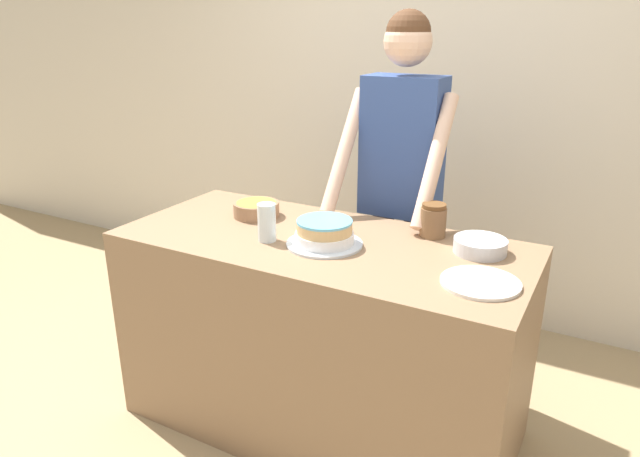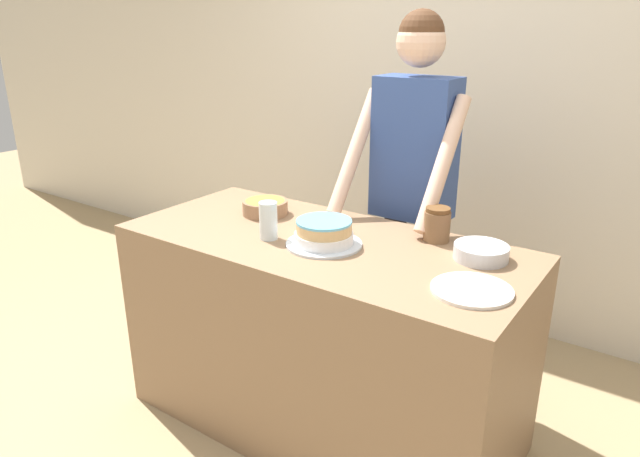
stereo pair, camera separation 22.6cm
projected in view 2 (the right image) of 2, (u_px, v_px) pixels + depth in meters
name	position (u px, v px, depth m)	size (l,w,h in m)	color
wall_back	(460.00, 103.00, 3.26)	(10.00, 0.05, 2.60)	beige
counter	(322.00, 336.00, 2.48)	(1.69, 0.75, 0.90)	#8C6B4C
person_baker	(413.00, 165.00, 2.63)	(0.49, 0.49, 1.79)	#2D2D38
cake	(324.00, 234.00, 2.25)	(0.31, 0.31, 0.11)	silver
frosting_bowl_pink	(481.00, 251.00, 2.12)	(0.20, 0.20, 0.06)	silver
frosting_bowl_orange	(265.00, 207.00, 2.62)	(0.21, 0.21, 0.07)	#936B4C
drinking_glass	(268.00, 221.00, 2.31)	(0.07, 0.07, 0.16)	silver
ceramic_plate	(472.00, 290.00, 1.88)	(0.27, 0.27, 0.01)	white
stoneware_jar	(437.00, 224.00, 2.29)	(0.11, 0.11, 0.14)	brown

